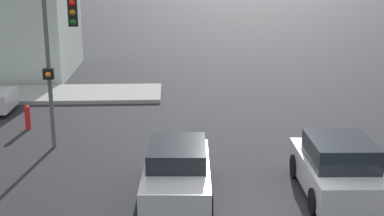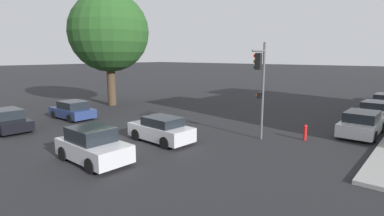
% 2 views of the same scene
% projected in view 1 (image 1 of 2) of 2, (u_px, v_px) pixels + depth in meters
% --- Properties ---
extents(ground_plane, '(300.00, 300.00, 0.00)m').
position_uv_depth(ground_plane, '(269.00, 215.00, 13.29)').
color(ground_plane, black).
extents(traffic_signal, '(0.67, 1.91, 5.58)m').
position_uv_depth(traffic_signal, '(59.00, 41.00, 17.23)').
color(traffic_signal, '#515456').
rests_on(traffic_signal, ground_plane).
extents(crossing_car_1, '(3.88, 2.03, 1.61)m').
position_uv_depth(crossing_car_1, '(338.00, 169.00, 14.27)').
color(crossing_car_1, '#B7B7BC').
rests_on(crossing_car_1, ground_plane).
extents(crossing_car_2, '(4.02, 1.97, 1.44)m').
position_uv_depth(crossing_car_2, '(177.00, 172.00, 14.17)').
color(crossing_car_2, '#B7B7BC').
rests_on(crossing_car_2, ground_plane).
extents(fire_hydrant, '(0.22, 0.22, 0.92)m').
position_uv_depth(fire_hydrant, '(28.00, 117.00, 19.97)').
color(fire_hydrant, red).
rests_on(fire_hydrant, ground_plane).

